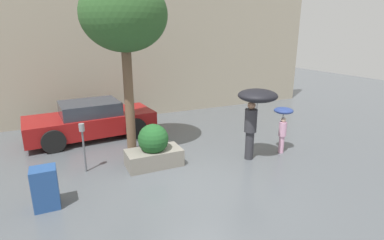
# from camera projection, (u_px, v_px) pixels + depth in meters

# --- Properties ---
(ground_plane) EXTENTS (40.00, 40.00, 0.00)m
(ground_plane) POSITION_uv_depth(u_px,v_px,m) (195.00, 180.00, 7.49)
(ground_plane) COLOR #51565B
(building_facade) EXTENTS (18.00, 0.30, 6.00)m
(building_facade) POSITION_uv_depth(u_px,v_px,m) (128.00, 46.00, 12.30)
(building_facade) COLOR #9E937F
(building_facade) RESTS_ON ground
(planter_box) EXTENTS (1.50, 0.83, 1.19)m
(planter_box) POSITION_uv_depth(u_px,v_px,m) (154.00, 148.00, 8.15)
(planter_box) COLOR gray
(planter_box) RESTS_ON ground
(person_adult) EXTENTS (1.08, 1.08, 2.06)m
(person_adult) POSITION_uv_depth(u_px,v_px,m) (256.00, 104.00, 8.22)
(person_adult) COLOR #2D2D33
(person_adult) RESTS_ON ground
(person_child) EXTENTS (0.57, 0.57, 1.39)m
(person_child) POSITION_uv_depth(u_px,v_px,m) (283.00, 120.00, 8.95)
(person_child) COLOR #D199B7
(person_child) RESTS_ON ground
(parked_car_near) EXTENTS (4.34, 2.24, 1.27)m
(parked_car_near) POSITION_uv_depth(u_px,v_px,m) (91.00, 120.00, 10.38)
(parked_car_near) COLOR maroon
(parked_car_near) RESTS_ON ground
(street_tree) EXTENTS (2.39, 2.39, 5.03)m
(street_tree) POSITION_uv_depth(u_px,v_px,m) (124.00, 16.00, 8.16)
(street_tree) COLOR brown
(street_tree) RESTS_ON ground
(parking_meter) EXTENTS (0.14, 0.14, 1.32)m
(parking_meter) POSITION_uv_depth(u_px,v_px,m) (83.00, 138.00, 7.68)
(parking_meter) COLOR #595B60
(parking_meter) RESTS_ON ground
(newspaper_box) EXTENTS (0.50, 0.44, 0.90)m
(newspaper_box) POSITION_uv_depth(u_px,v_px,m) (45.00, 188.00, 6.19)
(newspaper_box) COLOR navy
(newspaper_box) RESTS_ON ground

